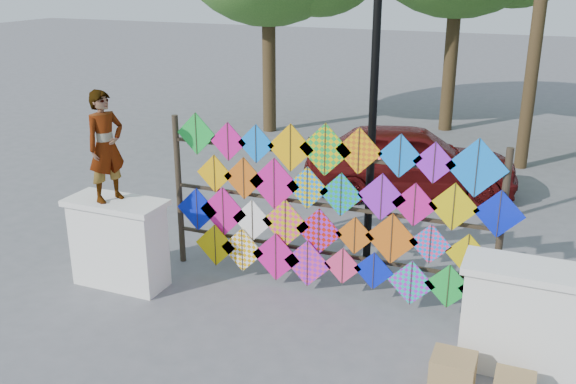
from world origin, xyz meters
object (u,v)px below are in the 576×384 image
object	(u,v)px
kite_rack	(328,211)
lamppost	(374,87)
vendor_woman	(106,146)
sedan	(409,160)

from	to	relation	value
kite_rack	lamppost	xyz separation A→B (m)	(0.23, 1.28, 1.48)
vendor_woman	lamppost	distance (m)	3.83
sedan	lamppost	bearing A→B (deg)	164.10
kite_rack	lamppost	bearing A→B (deg)	79.97
sedan	lamppost	distance (m)	3.80
kite_rack	vendor_woman	bearing A→B (deg)	-161.99
vendor_woman	sedan	bearing A→B (deg)	-9.92
sedan	lamppost	xyz separation A→B (m)	(0.08, -3.24, 1.98)
kite_rack	vendor_woman	xyz separation A→B (m)	(-2.84, -0.92, 0.83)
kite_rack	vendor_woman	distance (m)	3.10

